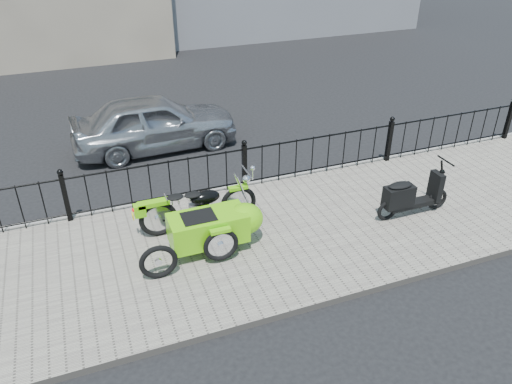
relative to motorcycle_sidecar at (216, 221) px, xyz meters
name	(u,v)px	position (x,y,z in m)	size (l,w,h in m)	color
ground	(268,224)	(1.14, 0.41, -0.59)	(120.00, 120.00, 0.00)	black
sidewalk	(278,235)	(1.14, -0.09, -0.53)	(30.00, 3.80, 0.12)	slate
curb	(243,186)	(1.14, 1.85, -0.53)	(30.00, 0.10, 0.12)	gray
iron_fence	(244,167)	(1.14, 1.71, -0.01)	(14.11, 0.11, 1.08)	black
motorcycle_sidecar	(216,221)	(0.00, 0.00, 0.00)	(2.28, 1.48, 0.98)	black
scooter	(410,196)	(3.67, -0.42, -0.06)	(1.56, 0.46, 1.06)	black
spare_tire	(158,262)	(-1.11, -0.55, -0.17)	(0.62, 0.62, 0.09)	black
sedan_car	(155,122)	(-0.16, 4.54, 0.08)	(1.59, 3.95, 1.35)	#A6A7AC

